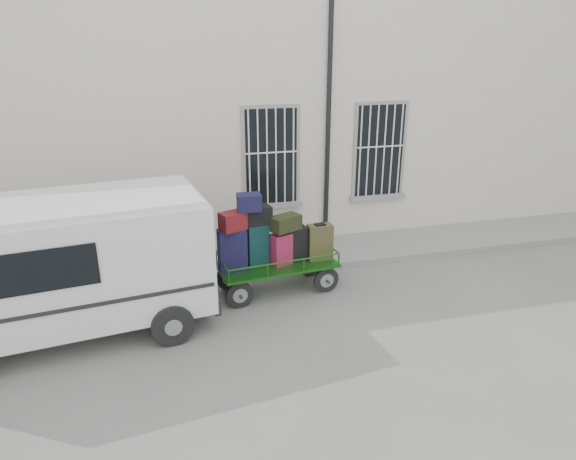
{
  "coord_description": "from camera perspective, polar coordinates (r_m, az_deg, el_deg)",
  "views": [
    {
      "loc": [
        -2.99,
        -8.38,
        4.82
      ],
      "look_at": [
        -0.52,
        1.0,
        1.18
      ],
      "focal_mm": 32.0,
      "sensor_mm": 36.0,
      "label": 1
    }
  ],
  "objects": [
    {
      "name": "building",
      "position": [
        14.31,
        -2.65,
        13.24
      ],
      "size": [
        24.0,
        5.15,
        6.0
      ],
      "color": "beige",
      "rests_on": "ground"
    },
    {
      "name": "van",
      "position": [
        9.24,
        -23.74,
        -3.16
      ],
      "size": [
        4.98,
        2.66,
        2.4
      ],
      "rotation": [
        0.0,
        0.0,
        0.13
      ],
      "color": "white",
      "rests_on": "ground"
    },
    {
      "name": "sidewalk",
      "position": [
        11.97,
        0.94,
        -2.78
      ],
      "size": [
        24.0,
        1.7,
        0.15
      ],
      "primitive_type": "cube",
      "color": "gray",
      "rests_on": "ground"
    },
    {
      "name": "luggage_cart",
      "position": [
        10.06,
        -1.77,
        -1.85
      ],
      "size": [
        2.79,
        1.3,
        2.11
      ],
      "rotation": [
        0.0,
        0.0,
        0.11
      ],
      "color": "black",
      "rests_on": "ground"
    },
    {
      "name": "ground",
      "position": [
        10.12,
        4.33,
        -7.94
      ],
      "size": [
        80.0,
        80.0,
        0.0
      ],
      "primitive_type": "plane",
      "color": "slate",
      "rests_on": "ground"
    }
  ]
}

